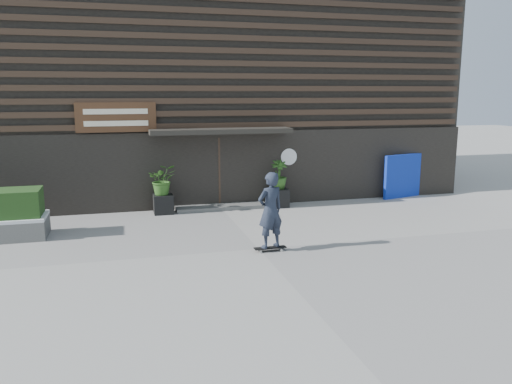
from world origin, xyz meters
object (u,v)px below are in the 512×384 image
object	(u,v)px
planter_pot_left	(163,204)
blue_tarp	(402,176)
skateboarder	(270,210)
planter_pot_right	(279,198)

from	to	relation	value
planter_pot_left	blue_tarp	xyz separation A→B (m)	(8.58, 0.30, 0.48)
skateboarder	planter_pot_left	bearing A→B (deg)	114.52
blue_tarp	skateboarder	distance (m)	8.14
planter_pot_left	planter_pot_right	world-z (taller)	same
planter_pot_right	blue_tarp	distance (m)	4.81
blue_tarp	skateboarder	bearing A→B (deg)	-157.43
planter_pot_right	blue_tarp	bearing A→B (deg)	3.59
planter_pot_left	skateboarder	xyz separation A→B (m)	(2.12, -4.65, 0.70)
planter_pot_right	skateboarder	xyz separation A→B (m)	(-1.68, -4.65, 0.70)
blue_tarp	planter_pot_left	bearing A→B (deg)	167.09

